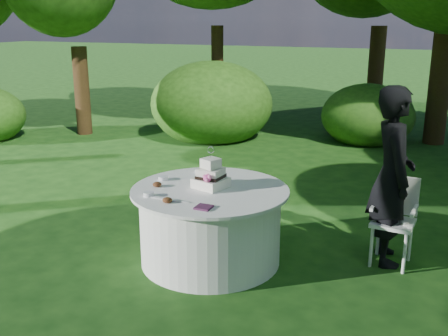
{
  "coord_description": "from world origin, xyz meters",
  "views": [
    {
      "loc": [
        2.05,
        -4.44,
        2.39
      ],
      "look_at": [
        0.15,
        0.0,
        1.0
      ],
      "focal_mm": 42.0,
      "sensor_mm": 36.0,
      "label": 1
    }
  ],
  "objects": [
    {
      "name": "petal_cups",
      "position": [
        -0.35,
        -0.33,
        0.79
      ],
      "size": [
        0.41,
        0.46,
        0.05
      ],
      "color": "#562D16",
      "rests_on": "table"
    },
    {
      "name": "votives",
      "position": [
        -0.45,
        0.04,
        0.79
      ],
      "size": [
        0.33,
        0.99,
        0.04
      ],
      "color": "silver",
      "rests_on": "table"
    },
    {
      "name": "table",
      "position": [
        0.0,
        0.0,
        0.39
      ],
      "size": [
        1.56,
        1.56,
        0.77
      ],
      "color": "white",
      "rests_on": "ground"
    },
    {
      "name": "guest",
      "position": [
        1.63,
        0.72,
        0.89
      ],
      "size": [
        0.61,
        0.75,
        1.79
      ],
      "primitive_type": "imported",
      "rotation": [
        0.0,
        0.0,
        1.9
      ],
      "color": "black",
      "rests_on": "ground"
    },
    {
      "name": "chair",
      "position": [
        1.7,
        0.72,
        0.52
      ],
      "size": [
        0.43,
        0.42,
        0.88
      ],
      "color": "white",
      "rests_on": "ground"
    },
    {
      "name": "cake",
      "position": [
        -0.01,
        0.04,
        0.88
      ],
      "size": [
        0.36,
        0.36,
        0.42
      ],
      "color": "white",
      "rests_on": "table"
    },
    {
      "name": "napkins",
      "position": [
        0.18,
        -0.52,
        0.78
      ],
      "size": [
        0.14,
        0.14,
        0.02
      ],
      "primitive_type": "cube",
      "color": "#461E3C",
      "rests_on": "table"
    },
    {
      "name": "ground",
      "position": [
        0.0,
        0.0,
        0.0
      ],
      "size": [
        80.0,
        80.0,
        0.0
      ],
      "primitive_type": "plane",
      "color": "#133A0F",
      "rests_on": "ground"
    },
    {
      "name": "feather_plume",
      "position": [
        -0.23,
        -0.44,
        0.78
      ],
      "size": [
        0.48,
        0.07,
        0.01
      ],
      "primitive_type": "ellipsoid",
      "color": "white",
      "rests_on": "table"
    }
  ]
}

